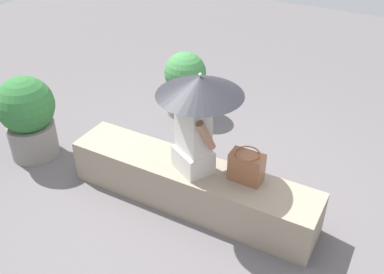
# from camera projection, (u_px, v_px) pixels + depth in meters

# --- Properties ---
(ground_plane) EXTENTS (14.00, 14.00, 0.00)m
(ground_plane) POSITION_uv_depth(u_px,v_px,m) (191.00, 202.00, 4.44)
(ground_plane) COLOR #605B5E
(stone_bench) EXTENTS (2.52, 0.51, 0.45)m
(stone_bench) POSITION_uv_depth(u_px,v_px,m) (191.00, 185.00, 4.31)
(stone_bench) COLOR gray
(stone_bench) RESTS_ON ground
(person_seated) EXTENTS (0.51, 0.41, 0.90)m
(person_seated) POSITION_uv_depth(u_px,v_px,m) (193.00, 134.00, 3.95)
(person_seated) COLOR beige
(person_seated) RESTS_ON stone_bench
(parasol) EXTENTS (0.77, 0.77, 0.99)m
(parasol) POSITION_uv_depth(u_px,v_px,m) (200.00, 86.00, 3.68)
(parasol) COLOR #B7B7BC
(parasol) RESTS_ON stone_bench
(handbag_black) EXTENTS (0.31, 0.23, 0.30)m
(handbag_black) POSITION_uv_depth(u_px,v_px,m) (246.00, 167.00, 3.95)
(handbag_black) COLOR brown
(handbag_black) RESTS_ON stone_bench
(planter_near) EXTENTS (0.54, 0.54, 0.85)m
(planter_near) POSITION_uv_depth(u_px,v_px,m) (185.00, 83.00, 5.71)
(planter_near) COLOR gray
(planter_near) RESTS_ON ground
(planter_far) EXTENTS (0.63, 0.63, 0.97)m
(planter_far) POSITION_uv_depth(u_px,v_px,m) (28.00, 116.00, 4.86)
(planter_far) COLOR gray
(planter_far) RESTS_ON ground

